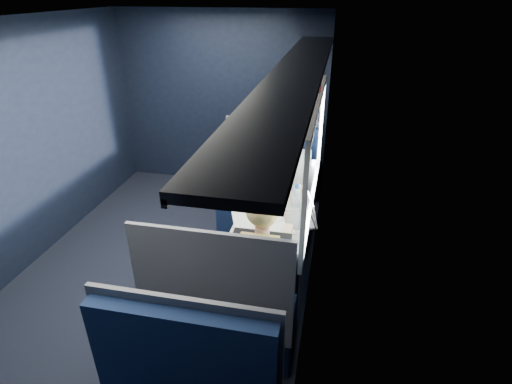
% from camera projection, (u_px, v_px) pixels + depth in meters
% --- Properties ---
extents(ground, '(2.80, 4.20, 0.01)m').
position_uv_depth(ground, '(169.00, 268.00, 4.03)').
color(ground, black).
extents(room_shell, '(3.00, 4.40, 2.40)m').
position_uv_depth(room_shell, '(154.00, 127.00, 3.34)').
color(room_shell, black).
rests_on(room_shell, ground).
extents(table, '(0.62, 1.00, 0.74)m').
position_uv_depth(table, '(271.00, 222.00, 3.54)').
color(table, '#54565E').
rests_on(table, ground).
extents(seat_bay_near, '(1.04, 0.62, 1.26)m').
position_uv_depth(seat_bay_near, '(266.00, 198.00, 4.44)').
color(seat_bay_near, '#0D1939').
rests_on(seat_bay_near, ground).
extents(seat_bay_far, '(1.04, 0.62, 1.26)m').
position_uv_depth(seat_bay_far, '(225.00, 310.00, 2.92)').
color(seat_bay_far, '#0D1939').
rests_on(seat_bay_far, ground).
extents(seat_row_front, '(1.04, 0.51, 1.16)m').
position_uv_depth(seat_row_front, '(280.00, 167.00, 5.25)').
color(seat_row_front, '#0D1939').
rests_on(seat_row_front, ground).
extents(man, '(0.53, 0.56, 1.32)m').
position_uv_depth(man, '(289.00, 183.00, 4.11)').
color(man, black).
rests_on(man, ground).
extents(woman, '(0.53, 0.56, 1.32)m').
position_uv_depth(woman, '(263.00, 266.00, 2.88)').
color(woman, black).
rests_on(woman, ground).
extents(papers, '(0.70, 0.82, 0.01)m').
position_uv_depth(papers, '(260.00, 215.00, 3.50)').
color(papers, white).
rests_on(papers, table).
extents(laptop, '(0.31, 0.36, 0.23)m').
position_uv_depth(laptop, '(304.00, 214.00, 3.38)').
color(laptop, silver).
rests_on(laptop, table).
extents(bottle_small, '(0.07, 0.07, 0.23)m').
position_uv_depth(bottle_small, '(296.00, 197.00, 3.58)').
color(bottle_small, silver).
rests_on(bottle_small, table).
extents(cup, '(0.07, 0.07, 0.09)m').
position_uv_depth(cup, '(297.00, 190.00, 3.83)').
color(cup, white).
rests_on(cup, table).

